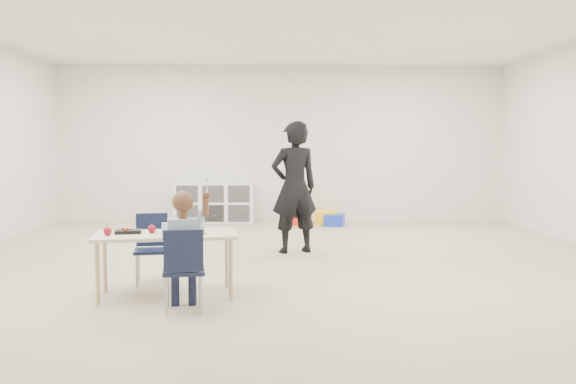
{
  "coord_description": "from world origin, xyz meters",
  "views": [
    {
      "loc": [
        -0.14,
        -6.51,
        1.29
      ],
      "look_at": [
        0.01,
        -0.21,
        0.85
      ],
      "focal_mm": 38.0,
      "sensor_mm": 36.0,
      "label": 1
    }
  ],
  "objects_px": {
    "chair_near": "(184,269)",
    "table": "(166,264)",
    "child": "(183,245)",
    "cubby_shelf": "(214,203)",
    "adult": "(294,187)"
  },
  "relations": [
    {
      "from": "chair_near",
      "to": "table",
      "type": "bearing_deg",
      "value": 105.96
    },
    {
      "from": "table",
      "to": "chair_near",
      "type": "relative_size",
      "value": 1.93
    },
    {
      "from": "child",
      "to": "table",
      "type": "bearing_deg",
      "value": 105.96
    },
    {
      "from": "child",
      "to": "chair_near",
      "type": "bearing_deg",
      "value": -8.53
    },
    {
      "from": "chair_near",
      "to": "child",
      "type": "relative_size",
      "value": 0.63
    },
    {
      "from": "table",
      "to": "cubby_shelf",
      "type": "height_order",
      "value": "cubby_shelf"
    },
    {
      "from": "cubby_shelf",
      "to": "adult",
      "type": "xyz_separation_m",
      "value": [
        1.31,
        -3.21,
        0.47
      ]
    },
    {
      "from": "cubby_shelf",
      "to": "table",
      "type": "bearing_deg",
      "value": -88.82
    },
    {
      "from": "table",
      "to": "adult",
      "type": "bearing_deg",
      "value": 53.6
    },
    {
      "from": "chair_near",
      "to": "cubby_shelf",
      "type": "height_order",
      "value": "cubby_shelf"
    },
    {
      "from": "chair_near",
      "to": "child",
      "type": "xyz_separation_m",
      "value": [
        -0.0,
        0.0,
        0.19
      ]
    },
    {
      "from": "adult",
      "to": "child",
      "type": "bearing_deg",
      "value": 51.85
    },
    {
      "from": "cubby_shelf",
      "to": "chair_near",
      "type": "bearing_deg",
      "value": -86.76
    },
    {
      "from": "child",
      "to": "adult",
      "type": "relative_size",
      "value": 0.64
    },
    {
      "from": "table",
      "to": "adult",
      "type": "distance_m",
      "value": 2.62
    }
  ]
}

